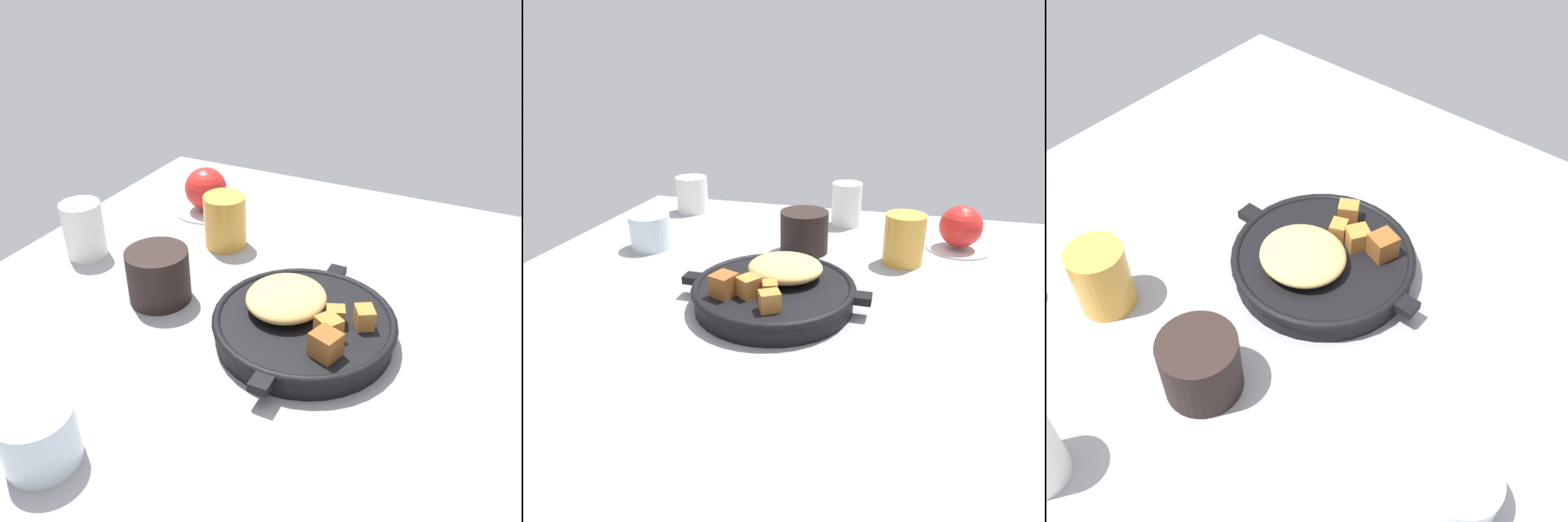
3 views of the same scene
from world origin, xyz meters
The scene contains 9 objects.
ground_plane centered at (0.00, 0.00, -1.20)cm, with size 98.71×95.04×2.40cm, color gray.
cast_iron_skillet centered at (-1.53, -4.06, 2.46)cm, with size 28.39×24.07×6.47cm.
saucer_plate centered at (26.35, 26.72, 0.30)cm, with size 11.93×11.93×0.60cm, color #B7BABF.
red_apple centered at (26.35, 26.72, 4.59)cm, with size 7.97×7.97×7.97cm, color red.
juice_glass_amber centered at (16.17, 17.01, 4.51)cm, with size 7.08×7.08×9.02cm, color gold.
ceramic_mug_white centered at (-33.73, 36.58, 4.18)cm, with size 7.30×7.30×8.37cm, color silver.
water_glass_short centered at (-31.11, 12.24, 3.28)cm, with size 7.73×7.73×6.55cm, color silver.
white_creamer_pitcher centered at (3.30, 36.10, 4.65)cm, with size 6.44×6.44×9.31cm, color white.
coffee_mug_dark centered at (-2.08, 17.90, 3.92)cm, with size 8.98×8.98×7.84cm, color black.
Camera 2 is at (15.90, -63.84, 33.23)cm, focal length 32.47 mm.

